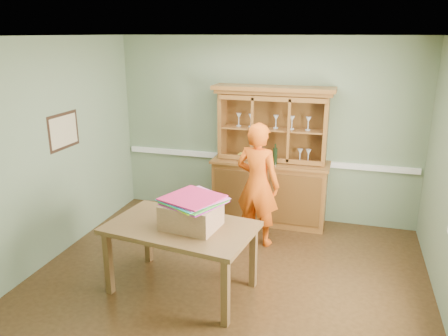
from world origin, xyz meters
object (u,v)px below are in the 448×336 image
(dining_table, at_px, (181,233))
(china_hutch, at_px, (270,176))
(cardboard_box, at_px, (191,215))
(person, at_px, (258,184))

(dining_table, bearing_deg, china_hutch, 82.45)
(cardboard_box, relative_size, person, 0.34)
(dining_table, bearing_deg, cardboard_box, 7.45)
(china_hutch, distance_m, person, 0.75)
(china_hutch, xyz_separation_m, cardboard_box, (-0.45, -2.11, 0.19))
(dining_table, height_order, cardboard_box, cardboard_box)
(china_hutch, relative_size, person, 1.22)
(dining_table, distance_m, cardboard_box, 0.25)
(cardboard_box, distance_m, person, 1.43)
(china_hutch, distance_m, cardboard_box, 2.16)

